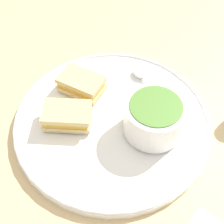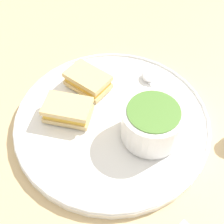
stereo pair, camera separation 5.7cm
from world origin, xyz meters
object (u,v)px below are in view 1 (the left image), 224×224
Objects in this scene: soup_bowl at (154,117)px; sandwich_half_near at (81,84)px; sandwich_half_far at (67,116)px; spoon at (141,76)px.

soup_bowl is 1.10× the size of sandwich_half_near.
soup_bowl is 1.14× the size of sandwich_half_far.
sandwich_half_near is (0.11, 0.06, 0.01)m from spoon.
sandwich_half_far reaches higher than spoon.
sandwich_half_near is (0.15, -0.06, -0.02)m from soup_bowl.
soup_bowl is at bearing -172.69° from sandwich_half_far.
soup_bowl reaches higher than sandwich_half_far.
sandwich_half_far is at bearing 7.31° from soup_bowl.
sandwich_half_near is 1.03× the size of sandwich_half_far.
sandwich_half_near is at bearing 78.90° from spoon.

